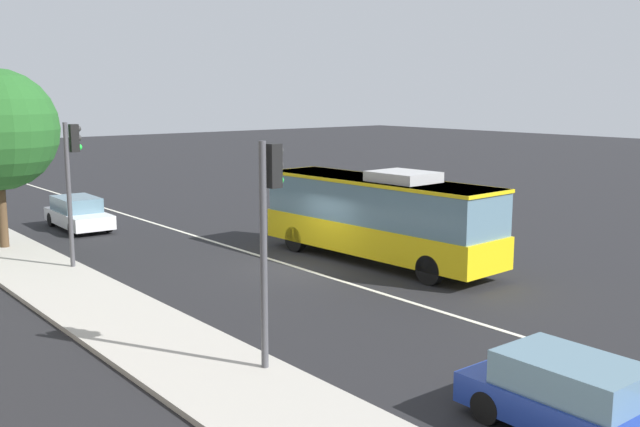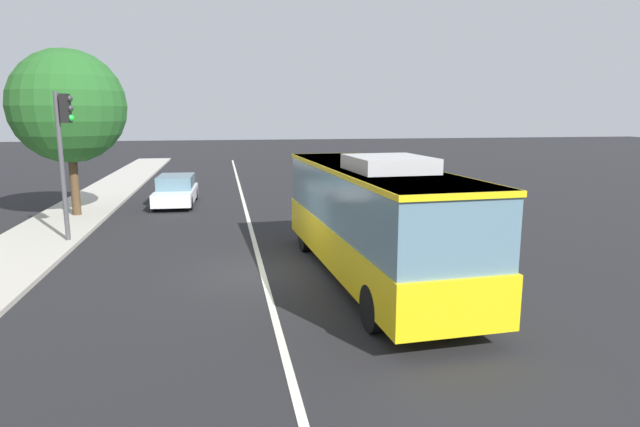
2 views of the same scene
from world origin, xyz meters
The scene contains 8 objects.
ground_plane centered at (0.00, 0.00, 0.00)m, with size 160.00×160.00×0.00m, color black.
sidewalk_kerb centered at (0.00, 7.55, 0.07)m, with size 80.00×3.06×0.14m, color #B2ADA3.
lane_centre_line centered at (0.00, 0.00, 0.01)m, with size 76.00×0.16×0.01m, color silver.
transit_bus centered at (-1.18, -2.87, 1.81)m, with size 10.12×3.03×3.46m.
sedan_white centered at (12.28, 3.32, 0.72)m, with size 4.56×1.96×1.46m.
sedan_blue centered at (-13.61, 3.88, 0.72)m, with size 4.50×1.83×1.46m.
traffic_light_near_corner centered at (-7.48, 6.39, 3.56)m, with size 0.32×0.62×5.20m.
traffic_light_mid_block centered at (4.64, 6.26, 3.56)m, with size 0.34×0.62×5.20m.
Camera 1 is at (-20.35, 15.31, 6.23)m, focal length 40.89 mm.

